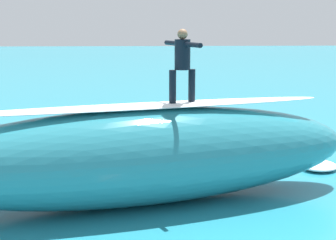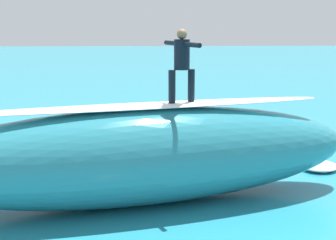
% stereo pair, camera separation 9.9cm
% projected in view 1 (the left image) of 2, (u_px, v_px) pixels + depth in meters
% --- Properties ---
extents(ground_plane, '(120.00, 120.00, 0.00)m').
position_uv_depth(ground_plane, '(163.00, 176.00, 12.33)').
color(ground_plane, teal).
extents(wave_crest, '(9.43, 4.42, 1.95)m').
position_uv_depth(wave_crest, '(142.00, 156.00, 10.41)').
color(wave_crest, teal).
rests_on(wave_crest, ground_plane).
extents(wave_foam_lip, '(7.74, 2.71, 0.08)m').
position_uv_depth(wave_foam_lip, '(141.00, 106.00, 10.21)').
color(wave_foam_lip, white).
rests_on(wave_foam_lip, wave_crest).
extents(surfboard_riding, '(2.03, 1.30, 0.08)m').
position_uv_depth(surfboard_riding, '(182.00, 104.00, 10.46)').
color(surfboard_riding, '#EAE5C6').
rests_on(surfboard_riding, wave_crest).
extents(surfer_riding, '(0.67, 1.29, 1.46)m').
position_uv_depth(surfer_riding, '(182.00, 60.00, 10.29)').
color(surfer_riding, black).
rests_on(surfer_riding, surfboard_riding).
extents(surfboard_paddling, '(2.55, 1.27, 0.06)m').
position_uv_depth(surfboard_paddling, '(157.00, 162.00, 13.51)').
color(surfboard_paddling, yellow).
rests_on(surfboard_paddling, ground_plane).
extents(surfer_paddling, '(1.80, 0.77, 0.33)m').
position_uv_depth(surfer_paddling, '(162.00, 155.00, 13.52)').
color(surfer_paddling, black).
rests_on(surfer_paddling, surfboard_paddling).
extents(foam_patch_near, '(0.95, 1.00, 0.14)m').
position_uv_depth(foam_patch_near, '(16.00, 177.00, 12.07)').
color(foam_patch_near, white).
rests_on(foam_patch_near, ground_plane).
extents(foam_patch_mid, '(1.32, 1.34, 0.18)m').
position_uv_depth(foam_patch_mid, '(318.00, 166.00, 12.93)').
color(foam_patch_mid, white).
rests_on(foam_patch_mid, ground_plane).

